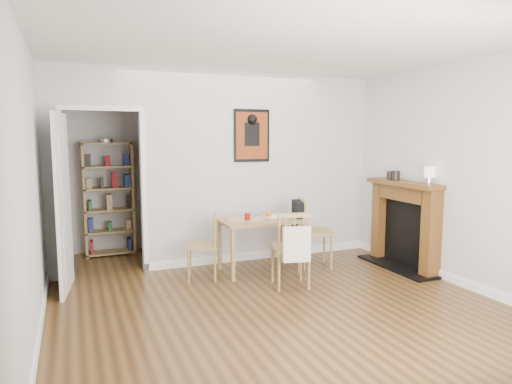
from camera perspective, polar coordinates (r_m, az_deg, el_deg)
name	(u,v)px	position (r m, az deg, el deg)	size (l,w,h in m)	color
ground	(263,293)	(5.22, 0.83, -12.54)	(5.20, 5.20, 0.00)	brown
room_shell	(231,169)	(6.22, -3.14, 2.88)	(5.20, 5.20, 5.20)	silver
dining_table	(259,225)	(5.88, 0.36, -4.20)	(1.01, 0.64, 0.69)	#9B8148
chair_left	(202,246)	(5.65, -6.77, -6.78)	(0.51, 0.51, 0.81)	#A4844C
chair_right	(313,232)	(6.15, 7.19, -4.93)	(0.62, 0.57, 0.93)	#A4844C
chair_front	(291,248)	(5.33, 4.37, -7.01)	(0.54, 0.58, 0.90)	#A4844C
bookshelf	(109,199)	(7.01, -17.92, -0.87)	(0.70, 0.28, 1.67)	#9B8148
fireplace	(405,222)	(6.38, 18.09, -3.53)	(0.45, 1.25, 1.16)	brown
red_glass	(247,217)	(5.75, -1.08, -3.12)	(0.07, 0.07, 0.10)	maroon
orange_fruit	(269,214)	(5.98, 1.59, -2.79)	(0.08, 0.08, 0.08)	#FF640D
placemat	(246,219)	(5.86, -1.32, -3.40)	(0.44, 0.33, 0.00)	beige
notebook	(275,216)	(6.04, 2.40, -3.03)	(0.30, 0.22, 0.01)	white
mantel_lamp	(430,173)	(6.00, 20.88, 2.22)	(0.14, 0.14, 0.22)	silver
ceramic_jar_a	(396,176)	(6.34, 17.08, 1.98)	(0.11, 0.11, 0.13)	black
ceramic_jar_b	(390,175)	(6.48, 16.40, 2.04)	(0.09, 0.09, 0.11)	black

